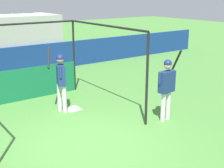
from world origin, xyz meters
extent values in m
plane|color=#477F38|center=(0.00, 0.00, 0.00)|extent=(60.00, 60.00, 0.00)
cube|color=#1E6B3D|center=(0.83, 7.95, 1.28)|extent=(0.45, 0.40, 0.10)
cube|color=#1E6B3D|center=(0.83, 8.13, 1.51)|extent=(0.45, 0.06, 0.40)
cube|color=#1E6B3D|center=(1.38, 7.95, 1.28)|extent=(0.45, 0.40, 0.10)
cube|color=#1E6B3D|center=(1.38, 8.13, 1.51)|extent=(0.45, 0.06, 0.40)
cube|color=#1E6B3D|center=(1.93, 7.95, 1.28)|extent=(0.45, 0.40, 0.10)
cube|color=#1E6B3D|center=(1.93, 8.13, 1.51)|extent=(0.45, 0.06, 0.40)
cube|color=#1E6B3D|center=(2.48, 7.95, 1.28)|extent=(0.45, 0.40, 0.10)
cube|color=#1E6B3D|center=(2.48, 8.13, 1.51)|extent=(0.45, 0.06, 0.40)
cube|color=#1E6B3D|center=(0.83, 8.75, 1.68)|extent=(0.45, 0.40, 0.10)
cube|color=#1E6B3D|center=(0.83, 8.93, 1.91)|extent=(0.45, 0.06, 0.40)
cube|color=#1E6B3D|center=(1.38, 8.75, 1.68)|extent=(0.45, 0.40, 0.10)
cube|color=#1E6B3D|center=(1.38, 8.93, 1.91)|extent=(0.45, 0.06, 0.40)
cube|color=#1E6B3D|center=(1.93, 8.75, 1.68)|extent=(0.45, 0.40, 0.10)
cube|color=#1E6B3D|center=(1.93, 8.93, 1.91)|extent=(0.45, 0.06, 0.40)
cube|color=#1E6B3D|center=(2.48, 8.75, 1.68)|extent=(0.45, 0.40, 0.10)
cube|color=#1E6B3D|center=(2.48, 8.93, 1.91)|extent=(0.45, 0.06, 0.40)
cube|color=#1E6B3D|center=(1.38, 9.55, 2.08)|extent=(0.45, 0.40, 0.10)
cube|color=#1E6B3D|center=(1.38, 9.73, 2.31)|extent=(0.45, 0.06, 0.40)
cube|color=#1E6B3D|center=(1.93, 9.55, 2.08)|extent=(0.45, 0.40, 0.10)
cube|color=#1E6B3D|center=(1.93, 9.73, 2.31)|extent=(0.45, 0.06, 0.40)
cube|color=#1E6B3D|center=(2.48, 9.55, 2.08)|extent=(0.45, 0.40, 0.10)
cube|color=#1E6B3D|center=(2.48, 9.73, 2.31)|extent=(0.45, 0.06, 0.40)
cylinder|color=black|center=(1.85, 0.11, 1.26)|extent=(0.07, 0.07, 2.52)
cylinder|color=black|center=(1.85, 4.03, 1.26)|extent=(0.07, 0.07, 2.52)
cylinder|color=black|center=(1.85, 2.07, 2.52)|extent=(0.06, 3.92, 0.06)
cylinder|color=black|center=(-0.20, 4.03, 2.52)|extent=(4.10, 0.06, 0.06)
cube|color=#14663D|center=(-0.20, 4.01, 0.54)|extent=(4.03, 0.03, 1.08)
cube|color=white|center=(0.80, 2.30, 0.01)|extent=(0.44, 0.44, 0.02)
cylinder|color=silver|center=(0.48, 2.20, 0.42)|extent=(0.16, 0.16, 0.84)
cylinder|color=silver|center=(0.42, 2.41, 0.42)|extent=(0.16, 0.16, 0.84)
cube|color=navy|center=(0.45, 2.30, 1.14)|extent=(0.34, 0.45, 0.60)
sphere|color=#A37556|center=(0.45, 2.30, 1.61)|extent=(0.21, 0.21, 0.21)
sphere|color=navy|center=(0.45, 2.30, 1.65)|extent=(0.22, 0.22, 0.22)
cylinder|color=navy|center=(0.34, 2.12, 1.28)|extent=(0.09, 0.09, 0.33)
cylinder|color=navy|center=(0.48, 2.52, 1.28)|extent=(0.09, 0.09, 0.33)
cylinder|color=black|center=(0.25, 2.63, 1.64)|extent=(0.41, 0.68, 0.54)
sphere|color=black|center=(0.56, 2.46, 1.39)|extent=(0.08, 0.08, 0.08)
cylinder|color=silver|center=(2.39, 0.01, 0.42)|extent=(0.14, 0.14, 0.83)
cylinder|color=silver|center=(2.61, 0.03, 0.42)|extent=(0.14, 0.14, 0.83)
cube|color=navy|center=(2.50, 0.02, 1.13)|extent=(0.51, 0.27, 0.59)
sphere|color=tan|center=(2.50, 0.02, 1.59)|extent=(0.21, 0.21, 0.21)
sphere|color=navy|center=(2.50, 0.02, 1.64)|extent=(0.22, 0.22, 0.22)
cylinder|color=navy|center=(2.24, 0.03, 1.26)|extent=(0.08, 0.08, 0.33)
cylinder|color=navy|center=(2.75, 0.08, 1.26)|extent=(0.08, 0.08, 0.33)
cylinder|color=black|center=(2.86, 0.05, 1.65)|extent=(0.23, 0.52, 0.72)
sphere|color=black|center=(2.64, 0.13, 1.31)|extent=(0.08, 0.08, 0.08)
camera|label=1|loc=(-3.51, -5.74, 3.47)|focal=50.00mm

